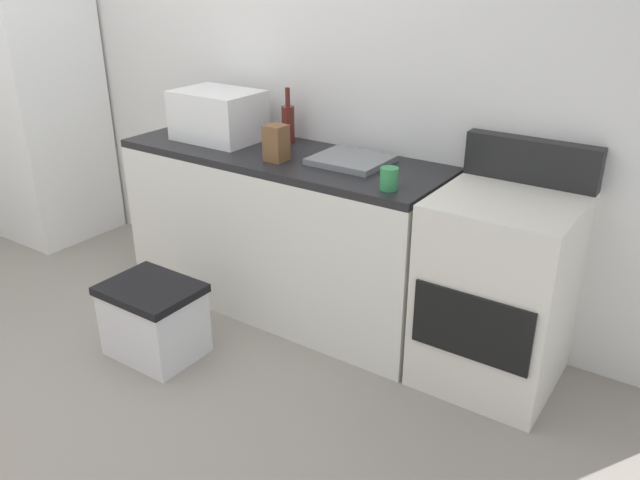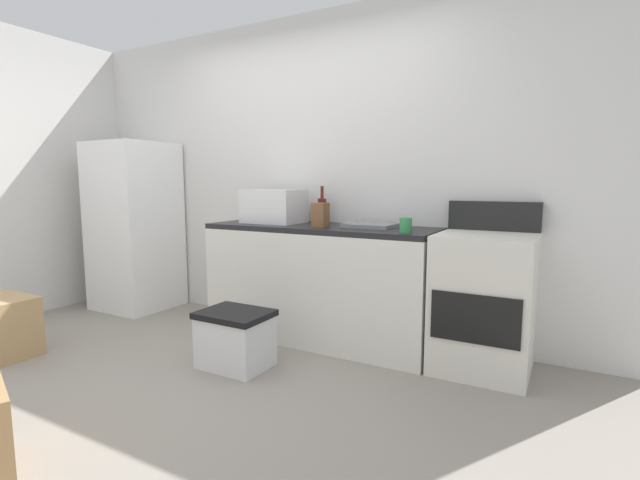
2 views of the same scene
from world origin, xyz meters
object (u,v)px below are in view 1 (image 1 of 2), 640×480
microwave (218,115)px  storage_bin (154,319)px  coffee_mug (389,179)px  knife_block (276,143)px  stove_oven (498,288)px  refrigerator (40,121)px  wine_bottle (288,123)px

microwave → storage_bin: size_ratio=1.00×
coffee_mug → knife_block: bearing=174.3°
stove_oven → refrigerator: bearing=-179.0°
knife_block → storage_bin: knife_block is taller
knife_block → storage_bin: 1.07m
stove_oven → storage_bin: size_ratio=2.39×
microwave → knife_block: (0.52, -0.14, -0.05)m
wine_bottle → coffee_mug: wine_bottle is taller
refrigerator → microwave: (1.60, 0.08, 0.23)m
coffee_mug → refrigerator: bearing=177.2°
wine_bottle → knife_block: bearing=-63.0°
refrigerator → microwave: 1.62m
wine_bottle → coffee_mug: (0.83, -0.38, -0.06)m
microwave → coffee_mug: size_ratio=4.60×
microwave → coffee_mug: bearing=-10.1°
microwave → refrigerator: bearing=-177.3°
refrigerator → stove_oven: refrigerator is taller
storage_bin → wine_bottle: bearing=81.6°
refrigerator → knife_block: bearing=-1.9°
coffee_mug → storage_bin: coffee_mug is taller
refrigerator → storage_bin: refrigerator is taller
microwave → knife_block: 0.54m
refrigerator → storage_bin: size_ratio=3.49×
coffee_mug → knife_block: knife_block is taller
stove_oven → coffee_mug: stove_oven is taller
microwave → coffee_mug: (1.19, -0.21, -0.09)m
stove_oven → wine_bottle: size_ratio=3.67×
wine_bottle → knife_block: wine_bottle is taller
stove_oven → knife_block: 1.27m
coffee_mug → microwave: bearing=169.9°
refrigerator → storage_bin: 2.05m
stove_oven → storage_bin: 1.66m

